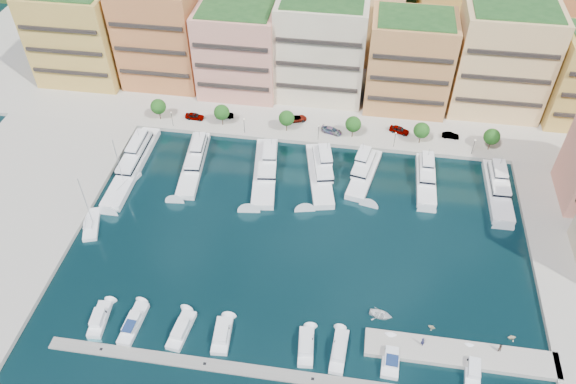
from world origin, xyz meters
name	(u,v)px	position (x,y,z in m)	size (l,w,h in m)	color
ground	(301,239)	(0.00, 0.00, 0.00)	(400.00, 400.00, 0.00)	black
north_quay	(330,75)	(0.00, 62.00, 0.00)	(220.00, 64.00, 2.00)	#9E998E
hillside	(344,0)	(0.00, 110.00, 0.00)	(240.00, 40.00, 58.00)	#1E3315
south_pontoon	(258,372)	(-3.00, -30.00, 0.00)	(72.00, 2.20, 0.35)	gray
finger_pier	(460,356)	(30.00, -22.00, 0.00)	(32.00, 5.00, 2.00)	#9E998E
apartment_0	(77,35)	(-66.00, 49.99, 13.31)	(22.00, 16.50, 24.80)	gold
apartment_1	(160,34)	(-44.00, 51.99, 14.31)	(20.00, 16.50, 26.80)	#B86C3D
apartment_2	(238,51)	(-23.00, 49.99, 12.31)	(20.00, 15.50, 22.80)	tan
apartment_3	(321,48)	(-2.00, 51.99, 13.81)	(22.00, 16.50, 25.80)	beige
apartment_4	(409,62)	(20.00, 49.99, 12.81)	(20.00, 15.50, 23.80)	#BE7E47
apartment_5	(502,60)	(42.00, 51.99, 14.31)	(22.00, 16.50, 26.80)	#E0B376
backblock_2	(355,3)	(5.00, 74.00, 16.00)	(26.00, 18.00, 30.00)	#E0B376
backblock_3	(467,10)	(35.00, 74.00, 16.00)	(26.00, 18.00, 30.00)	gold
tree_0	(158,107)	(-40.00, 33.50, 4.74)	(3.80, 3.80, 5.65)	#473323
tree_1	(222,112)	(-24.00, 33.50, 4.74)	(3.80, 3.80, 5.65)	#473323
tree_2	(287,118)	(-8.00, 33.50, 4.74)	(3.80, 3.80, 5.65)	#473323
tree_3	(353,124)	(8.00, 33.50, 4.74)	(3.80, 3.80, 5.65)	#473323
tree_4	(422,130)	(24.00, 33.50, 4.74)	(3.80, 3.80, 5.65)	#473323
tree_5	(492,137)	(40.00, 33.50, 4.74)	(3.80, 3.80, 5.65)	#473323
lamppost_0	(172,117)	(-36.00, 31.20, 3.83)	(0.30, 0.30, 4.20)	black
lamppost_1	(244,123)	(-18.00, 31.20, 3.83)	(0.30, 0.30, 4.20)	black
lamppost_2	(318,130)	(0.00, 31.20, 3.83)	(0.30, 0.30, 4.20)	black
lamppost_3	(395,137)	(18.00, 31.20, 3.83)	(0.30, 0.30, 4.20)	black
lamppost_4	(474,144)	(36.00, 31.20, 3.83)	(0.30, 0.30, 4.20)	black
yacht_0	(134,162)	(-40.90, 16.45, 1.21)	(4.49, 27.43, 7.30)	white
yacht_1	(195,161)	(-27.18, 18.87, 1.09)	(6.18, 22.28, 7.30)	white
yacht_2	(266,168)	(-10.52, 18.74, 1.21)	(7.61, 22.83, 7.30)	white
yacht_3	(320,171)	(1.76, 19.61, 1.21)	(8.63, 20.99, 7.30)	white
yacht_4	(364,171)	(11.61, 21.13, 1.09)	(7.64, 17.60, 7.30)	white
yacht_5	(426,176)	(25.29, 21.40, 1.21)	(4.07, 16.60, 7.30)	white
yacht_6	(498,187)	(40.71, 20.19, 1.21)	(4.80, 19.28, 7.30)	white
cruiser_0	(100,319)	(-32.45, -24.58, 0.55)	(3.12, 7.53, 2.55)	white
cruiser_1	(133,324)	(-26.28, -24.61, 0.57)	(3.03, 8.76, 2.66)	white
cruiser_2	(181,330)	(-17.58, -24.59, 0.55)	(3.52, 8.13, 2.55)	white
cruiser_3	(222,336)	(-10.35, -24.58, 0.55)	(3.35, 7.33, 2.55)	white
cruiser_5	(306,347)	(4.21, -24.58, 0.55)	(3.14, 7.55, 2.55)	white
cruiser_6	(339,352)	(9.81, -24.59, 0.55)	(2.85, 8.41, 2.55)	white
cruiser_7	(391,359)	(18.42, -24.60, 0.57)	(3.19, 7.39, 2.66)	white
cruiser_9	(473,370)	(31.73, -24.58, 0.55)	(3.14, 7.44, 2.55)	white
sailboat_2	(124,185)	(-40.74, 9.40, 0.31)	(5.28, 9.65, 13.20)	white
sailboat_1	(92,225)	(-43.09, -2.97, 0.31)	(5.40, 9.36, 13.20)	white
tender_0	(381,315)	(16.54, -16.14, 0.43)	(2.94, 4.12, 0.85)	white
tender_3	(512,337)	(38.95, -17.34, 0.42)	(1.37, 1.59, 0.84)	beige
tender_1	(432,327)	(25.41, -17.25, 0.35)	(1.15, 1.34, 0.70)	beige
car_0	(195,116)	(-31.50, 34.88, 1.80)	(1.90, 4.72, 1.61)	gray
car_1	(225,115)	(-24.16, 36.49, 1.73)	(1.54, 4.40, 1.45)	gray
car_2	(297,118)	(-6.06, 37.91, 1.68)	(2.26, 4.89, 1.36)	gray
car_3	(332,130)	(2.94, 34.28, 1.72)	(2.02, 4.97, 1.44)	gray
car_4	(399,130)	(19.20, 36.87, 1.82)	(1.94, 4.82, 1.64)	gray
car_5	(451,136)	(31.43, 36.64, 1.66)	(1.40, 4.01, 1.32)	gray
person_0	(423,342)	(23.49, -21.46, 1.98)	(0.71, 0.47, 1.96)	#242548
person_1	(499,348)	(36.11, -20.67, 1.87)	(0.85, 0.66, 1.74)	#4A362C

